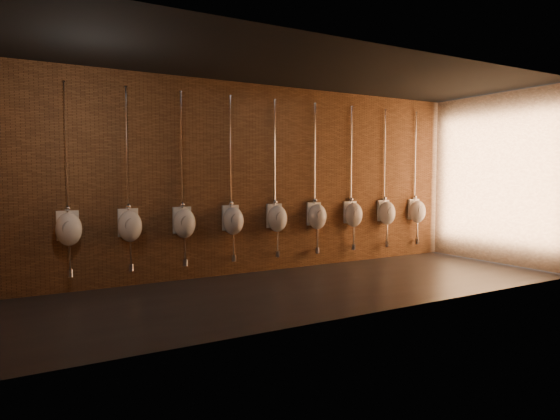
{
  "coord_description": "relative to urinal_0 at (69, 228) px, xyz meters",
  "views": [
    {
      "loc": [
        -4.06,
        -6.04,
        1.66
      ],
      "look_at": [
        0.01,
        0.9,
        1.1
      ],
      "focal_mm": 32.0,
      "sensor_mm": 36.0,
      "label": 1
    }
  ],
  "objects": [
    {
      "name": "ground",
      "position": [
        3.12,
        -1.38,
        -0.93
      ],
      "size": [
        8.5,
        8.5,
        0.0
      ],
      "primitive_type": "plane",
      "color": "black",
      "rests_on": "ground"
    },
    {
      "name": "room_shell",
      "position": [
        3.12,
        -1.38,
        1.08
      ],
      "size": [
        8.54,
        3.04,
        3.22
      ],
      "color": "black",
      "rests_on": "ground"
    },
    {
      "name": "urinal_0",
      "position": [
        0.0,
        0.0,
        0.0
      ],
      "size": [
        0.37,
        0.33,
        2.71
      ],
      "color": "white",
      "rests_on": "ground"
    },
    {
      "name": "urinal_1",
      "position": [
        0.84,
        0.0,
        0.0
      ],
      "size": [
        0.37,
        0.33,
        2.71
      ],
      "color": "white",
      "rests_on": "ground"
    },
    {
      "name": "urinal_2",
      "position": [
        1.67,
        0.0,
        0.0
      ],
      "size": [
        0.37,
        0.33,
        2.71
      ],
      "color": "white",
      "rests_on": "ground"
    },
    {
      "name": "urinal_3",
      "position": [
        2.51,
        0.0,
        0.0
      ],
      "size": [
        0.37,
        0.33,
        2.71
      ],
      "color": "white",
      "rests_on": "ground"
    },
    {
      "name": "urinal_4",
      "position": [
        3.35,
        0.0,
        0.0
      ],
      "size": [
        0.37,
        0.33,
        2.71
      ],
      "color": "white",
      "rests_on": "ground"
    },
    {
      "name": "urinal_5",
      "position": [
        4.18,
        0.0,
        0.0
      ],
      "size": [
        0.37,
        0.33,
        2.71
      ],
      "color": "white",
      "rests_on": "ground"
    },
    {
      "name": "urinal_6",
      "position": [
        5.02,
        0.0,
        0.0
      ],
      "size": [
        0.37,
        0.33,
        2.71
      ],
      "color": "white",
      "rests_on": "ground"
    },
    {
      "name": "urinal_7",
      "position": [
        5.86,
        0.0,
        0.0
      ],
      "size": [
        0.37,
        0.33,
        2.71
      ],
      "color": "white",
      "rests_on": "ground"
    },
    {
      "name": "urinal_8",
      "position": [
        6.69,
        0.0,
        0.0
      ],
      "size": [
        0.37,
        0.33,
        2.71
      ],
      "color": "white",
      "rests_on": "ground"
    }
  ]
}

